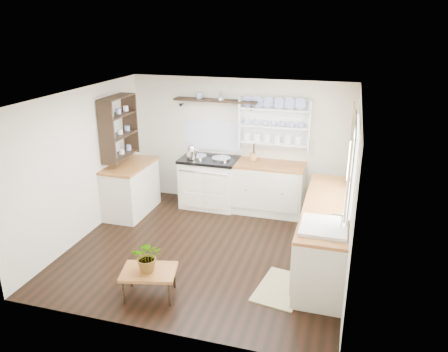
{
  "coord_description": "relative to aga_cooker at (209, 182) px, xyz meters",
  "views": [
    {
      "loc": [
        1.87,
        -5.5,
        3.26
      ],
      "look_at": [
        0.19,
        0.25,
        1.1
      ],
      "focal_mm": 35.0,
      "sensor_mm": 36.0,
      "label": 1
    }
  ],
  "objects": [
    {
      "name": "wall_right",
      "position": [
        2.47,
        -1.57,
        0.68
      ],
      "size": [
        0.02,
        3.8,
        2.3
      ],
      "primitive_type": "cube",
      "color": "beige",
      "rests_on": "ground"
    },
    {
      "name": "kettle",
      "position": [
        -0.28,
        -0.12,
        0.58
      ],
      "size": [
        0.19,
        0.19,
        0.24
      ],
      "primitive_type": null,
      "color": "silver",
      "rests_on": "aga_cooker"
    },
    {
      "name": "left_shelving",
      "position": [
        -1.37,
        -0.67,
        1.08
      ],
      "size": [
        0.28,
        0.8,
        1.05
      ],
      "primitive_type": "cube",
      "color": "black",
      "rests_on": "wall_left"
    },
    {
      "name": "aga_cooker",
      "position": [
        0.0,
        0.0,
        0.0
      ],
      "size": [
        1.02,
        0.71,
        0.94
      ],
      "color": "white",
      "rests_on": "floor"
    },
    {
      "name": "potted_plant",
      "position": [
        0.15,
        -2.88,
        0.09
      ],
      "size": [
        0.43,
        0.4,
        0.4
      ],
      "primitive_type": "imported",
      "rotation": [
        0.0,
        0.0,
        0.29
      ],
      "color": "#3F7233",
      "rests_on": "center_table"
    },
    {
      "name": "ceiling",
      "position": [
        0.47,
        -1.57,
        1.83
      ],
      "size": [
        4.0,
        3.8,
        0.01
      ],
      "primitive_type": "cube",
      "color": "white",
      "rests_on": "wall_back"
    },
    {
      "name": "wall_back",
      "position": [
        0.47,
        0.33,
        0.68
      ],
      "size": [
        4.0,
        0.02,
        2.3
      ],
      "primitive_type": "cube",
      "color": "beige",
      "rests_on": "ground"
    },
    {
      "name": "back_cabinets",
      "position": [
        1.07,
        0.03,
        -0.01
      ],
      "size": [
        1.27,
        0.63,
        0.9
      ],
      "color": "beige",
      "rests_on": "floor"
    },
    {
      "name": "wall_left",
      "position": [
        -1.53,
        -1.57,
        0.68
      ],
      "size": [
        0.02,
        3.8,
        2.3
      ],
      "primitive_type": "cube",
      "color": "beige",
      "rests_on": "ground"
    },
    {
      "name": "belfast_sink",
      "position": [
        2.17,
        -2.22,
        0.33
      ],
      "size": [
        0.55,
        0.6,
        0.45
      ],
      "color": "white",
      "rests_on": "right_cabinets"
    },
    {
      "name": "floor_rug",
      "position": [
        1.7,
        -2.28,
        -0.46
      ],
      "size": [
        0.68,
        0.93,
        0.02
      ],
      "primitive_type": "cube",
      "rotation": [
        0.0,
        0.0,
        -0.16
      ],
      "color": "#908254",
      "rests_on": "floor"
    },
    {
      "name": "high_shelf",
      "position": [
        0.07,
        0.21,
        1.44
      ],
      "size": [
        1.5,
        0.29,
        0.16
      ],
      "color": "black",
      "rests_on": "wall_back"
    },
    {
      "name": "floor",
      "position": [
        0.47,
        -1.57,
        -0.47
      ],
      "size": [
        4.0,
        3.8,
        0.01
      ],
      "primitive_type": "cube",
      "color": "black",
      "rests_on": "ground"
    },
    {
      "name": "window",
      "position": [
        2.42,
        -1.42,
        1.1
      ],
      "size": [
        0.08,
        1.55,
        1.22
      ],
      "color": "white",
      "rests_on": "wall_right"
    },
    {
      "name": "utensil_crock",
      "position": [
        0.78,
        0.11,
        0.51
      ],
      "size": [
        0.11,
        0.11,
        0.13
      ],
      "primitive_type": "cylinder",
      "color": "#AF7940",
      "rests_on": "back_cabinets"
    },
    {
      "name": "left_cabinets",
      "position": [
        -1.23,
        -0.67,
        -0.01
      ],
      "size": [
        0.62,
        1.13,
        0.9
      ],
      "color": "beige",
      "rests_on": "floor"
    },
    {
      "name": "plate_rack",
      "position": [
        1.12,
        0.29,
        1.09
      ],
      "size": [
        1.2,
        0.22,
        0.9
      ],
      "color": "white",
      "rests_on": "wall_back"
    },
    {
      "name": "right_cabinets",
      "position": [
        2.17,
        -1.47,
        -0.01
      ],
      "size": [
        0.62,
        2.43,
        0.9
      ],
      "color": "beige",
      "rests_on": "floor"
    },
    {
      "name": "center_table",
      "position": [
        0.15,
        -2.88,
        -0.15
      ],
      "size": [
        0.75,
        0.61,
        0.36
      ],
      "rotation": [
        0.0,
        0.0,
        0.23
      ],
      "color": "brown",
      "rests_on": "floor"
    }
  ]
}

